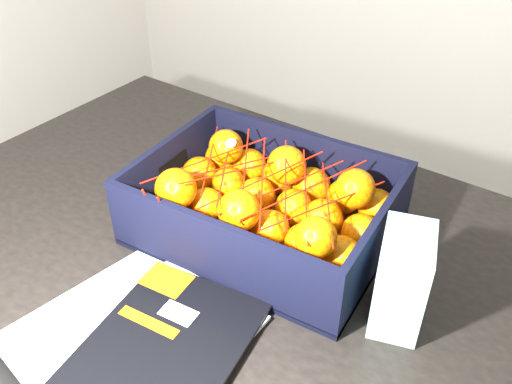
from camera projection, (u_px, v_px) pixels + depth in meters
The scene contains 7 objects.
room_shell at pixel (318, 20), 0.42m from camera, with size 3.54×3.54×2.50m.
table at pixel (226, 266), 1.05m from camera, with size 1.26×0.90×0.75m.
magazine_stack at pixel (142, 339), 0.78m from camera, with size 0.35×0.32×0.02m.
produce_crate at pixel (265, 215), 0.96m from camera, with size 0.42×0.32×0.13m.
clementine_heap at pixel (264, 207), 0.95m from camera, with size 0.40×0.30×0.13m.
mesh_net at pixel (258, 181), 0.91m from camera, with size 0.35×0.28×0.09m.
retail_carton at pixel (401, 280), 0.78m from camera, with size 0.07×0.11×0.16m, color white.
Camera 1 is at (0.17, -0.38, 1.39)m, focal length 38.15 mm.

